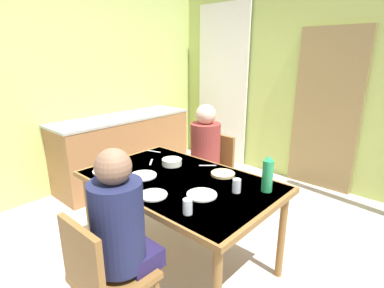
{
  "coord_description": "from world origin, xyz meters",
  "views": [
    {
      "loc": [
        1.68,
        -1.51,
        1.7
      ],
      "look_at": [
        0.17,
        0.16,
        1.01
      ],
      "focal_mm": 28.06,
      "sensor_mm": 36.0,
      "label": 1
    }
  ],
  "objects_px": {
    "chair_near_diner": "(103,276)",
    "person_near_diner": "(120,222)",
    "kitchen_counter": "(124,149)",
    "person_far_diner": "(204,148)",
    "water_bottle_green_near": "(268,175)",
    "serving_bowl_center": "(172,162)",
    "chair_far_diner": "(212,170)",
    "dining_table": "(179,187)"
  },
  "relations": [
    {
      "from": "kitchen_counter",
      "to": "chair_far_diner",
      "type": "distance_m",
      "value": 1.45
    },
    {
      "from": "chair_near_diner",
      "to": "chair_far_diner",
      "type": "xyz_separation_m",
      "value": [
        -0.53,
        1.66,
        0.0
      ]
    },
    {
      "from": "kitchen_counter",
      "to": "water_bottle_green_near",
      "type": "xyz_separation_m",
      "value": [
        2.37,
        -0.47,
        0.43
      ]
    },
    {
      "from": "kitchen_counter",
      "to": "water_bottle_green_near",
      "type": "bearing_deg",
      "value": -11.21
    },
    {
      "from": "chair_far_diner",
      "to": "person_far_diner",
      "type": "bearing_deg",
      "value": 90.0
    },
    {
      "from": "chair_near_diner",
      "to": "water_bottle_green_near",
      "type": "xyz_separation_m",
      "value": [
        0.4,
        1.09,
        0.38
      ]
    },
    {
      "from": "person_near_diner",
      "to": "person_far_diner",
      "type": "bearing_deg",
      "value": 110.91
    },
    {
      "from": "chair_near_diner",
      "to": "water_bottle_green_near",
      "type": "distance_m",
      "value": 1.22
    },
    {
      "from": "chair_near_diner",
      "to": "person_near_diner",
      "type": "xyz_separation_m",
      "value": [
        0.0,
        0.14,
        0.28
      ]
    },
    {
      "from": "person_far_diner",
      "to": "kitchen_counter",
      "type": "bearing_deg",
      "value": -1.68
    },
    {
      "from": "dining_table",
      "to": "person_far_diner",
      "type": "xyz_separation_m",
      "value": [
        -0.32,
        0.69,
        0.09
      ]
    },
    {
      "from": "kitchen_counter",
      "to": "dining_table",
      "type": "distance_m",
      "value": 1.93
    },
    {
      "from": "dining_table",
      "to": "person_far_diner",
      "type": "distance_m",
      "value": 0.77
    },
    {
      "from": "person_near_diner",
      "to": "serving_bowl_center",
      "type": "relative_size",
      "value": 4.53
    },
    {
      "from": "chair_far_diner",
      "to": "chair_near_diner",
      "type": "bearing_deg",
      "value": 107.7
    },
    {
      "from": "kitchen_counter",
      "to": "serving_bowl_center",
      "type": "distance_m",
      "value": 1.64
    },
    {
      "from": "dining_table",
      "to": "chair_near_diner",
      "type": "xyz_separation_m",
      "value": [
        0.21,
        -0.83,
        -0.19
      ]
    },
    {
      "from": "kitchen_counter",
      "to": "serving_bowl_center",
      "type": "height_order",
      "value": "kitchen_counter"
    },
    {
      "from": "person_near_diner",
      "to": "water_bottle_green_near",
      "type": "relative_size",
      "value": 2.91
    },
    {
      "from": "person_far_diner",
      "to": "serving_bowl_center",
      "type": "relative_size",
      "value": 4.53
    },
    {
      "from": "dining_table",
      "to": "chair_near_diner",
      "type": "relative_size",
      "value": 1.75
    },
    {
      "from": "kitchen_counter",
      "to": "chair_far_diner",
      "type": "relative_size",
      "value": 2.16
    },
    {
      "from": "dining_table",
      "to": "chair_far_diner",
      "type": "distance_m",
      "value": 0.91
    },
    {
      "from": "chair_near_diner",
      "to": "serving_bowl_center",
      "type": "relative_size",
      "value": 5.12
    },
    {
      "from": "kitchen_counter",
      "to": "chair_far_diner",
      "type": "height_order",
      "value": "kitchen_counter"
    },
    {
      "from": "chair_near_diner",
      "to": "person_near_diner",
      "type": "bearing_deg",
      "value": 90.0
    },
    {
      "from": "chair_far_diner",
      "to": "water_bottle_green_near",
      "type": "distance_m",
      "value": 1.15
    },
    {
      "from": "kitchen_counter",
      "to": "water_bottle_green_near",
      "type": "distance_m",
      "value": 2.46
    },
    {
      "from": "person_far_diner",
      "to": "dining_table",
      "type": "bearing_deg",
      "value": 114.74
    },
    {
      "from": "kitchen_counter",
      "to": "person_far_diner",
      "type": "relative_size",
      "value": 2.45
    },
    {
      "from": "kitchen_counter",
      "to": "chair_near_diner",
      "type": "distance_m",
      "value": 2.52
    },
    {
      "from": "chair_near_diner",
      "to": "water_bottle_green_near",
      "type": "height_order",
      "value": "water_bottle_green_near"
    },
    {
      "from": "serving_bowl_center",
      "to": "water_bottle_green_near",
      "type": "bearing_deg",
      "value": 5.77
    },
    {
      "from": "dining_table",
      "to": "person_far_diner",
      "type": "bearing_deg",
      "value": 114.74
    },
    {
      "from": "dining_table",
      "to": "water_bottle_green_near",
      "type": "relative_size",
      "value": 5.75
    },
    {
      "from": "person_far_diner",
      "to": "person_near_diner",
      "type": "bearing_deg",
      "value": 110.91
    },
    {
      "from": "chair_near_diner",
      "to": "water_bottle_green_near",
      "type": "relative_size",
      "value": 3.28
    },
    {
      "from": "chair_far_diner",
      "to": "water_bottle_green_near",
      "type": "height_order",
      "value": "water_bottle_green_near"
    },
    {
      "from": "person_far_diner",
      "to": "water_bottle_green_near",
      "type": "xyz_separation_m",
      "value": [
        0.93,
        -0.43,
        0.1
      ]
    },
    {
      "from": "water_bottle_green_near",
      "to": "kitchen_counter",
      "type": "bearing_deg",
      "value": 168.79
    },
    {
      "from": "chair_near_diner",
      "to": "serving_bowl_center",
      "type": "xyz_separation_m",
      "value": [
        -0.47,
        1.01,
        0.29
      ]
    },
    {
      "from": "water_bottle_green_near",
      "to": "serving_bowl_center",
      "type": "relative_size",
      "value": 1.56
    }
  ]
}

